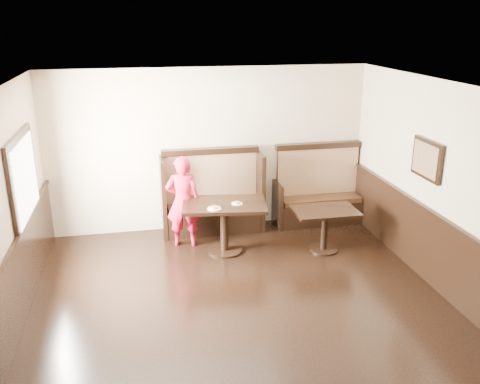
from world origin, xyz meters
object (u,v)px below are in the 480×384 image
object	(u,v)px
child	(183,202)
table_neighbor	(325,220)
booth_main	(212,201)
table_main	(224,215)
booth_neighbor	(318,196)

from	to	relation	value
child	table_neighbor	bearing A→B (deg)	172.98
booth_main	table_neighbor	size ratio (longest dim) A/B	1.73
table_main	table_neighbor	distance (m)	1.60
table_neighbor	booth_neighbor	bearing A→B (deg)	75.68
booth_neighbor	table_main	size ratio (longest dim) A/B	1.18
table_neighbor	table_main	bearing A→B (deg)	171.20
booth_main	table_main	bearing A→B (deg)	-86.62
booth_neighbor	child	distance (m)	2.57
booth_main	child	distance (m)	0.81
booth_neighbor	table_neighbor	distance (m)	1.23
booth_main	table_neighbor	xyz separation A→B (m)	(1.62, -1.19, -0.01)
booth_main	table_main	xyz separation A→B (m)	(0.05, -0.92, 0.11)
booth_main	table_neighbor	world-z (taller)	booth_main
booth_neighbor	table_neighbor	size ratio (longest dim) A/B	1.64
booth_neighbor	table_neighbor	world-z (taller)	booth_neighbor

